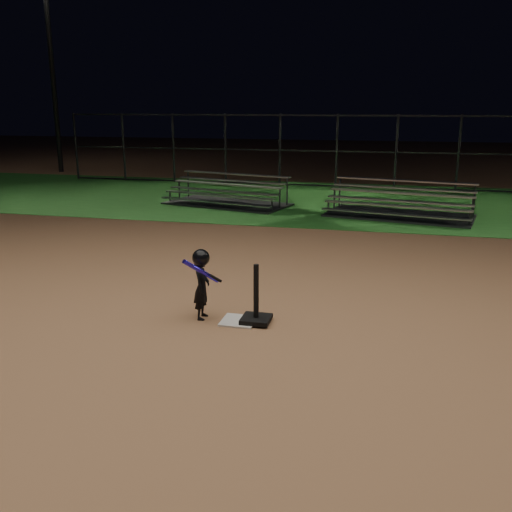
{
  "coord_description": "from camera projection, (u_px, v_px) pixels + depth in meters",
  "views": [
    {
      "loc": [
        1.86,
        -6.79,
        2.81
      ],
      "look_at": [
        0.0,
        1.0,
        0.65
      ],
      "focal_mm": 39.48,
      "sensor_mm": 36.0,
      "label": 1
    }
  ],
  "objects": [
    {
      "name": "grass_strip",
      "position": [
        325.0,
        201.0,
        16.91
      ],
      "size": [
        60.0,
        8.0,
        0.01
      ],
      "primitive_type": "cube",
      "color": "#1E571C",
      "rests_on": "ground"
    },
    {
      "name": "home_plate",
      "position": [
        239.0,
        321.0,
        7.52
      ],
      "size": [
        0.45,
        0.45,
        0.02
      ],
      "primitive_type": "cube",
      "color": "beige",
      "rests_on": "ground"
    },
    {
      "name": "ground",
      "position": [
        239.0,
        322.0,
        7.53
      ],
      "size": [
        80.0,
        80.0,
        0.0
      ],
      "primitive_type": "plane",
      "color": "#976844",
      "rests_on": "ground"
    },
    {
      "name": "bleacher_right",
      "position": [
        399.0,
        210.0,
        14.49
      ],
      "size": [
        3.93,
        2.46,
        0.89
      ],
      "rotation": [
        0.0,
        0.0,
        -0.2
      ],
      "color": "#B8B8BD",
      "rests_on": "ground"
    },
    {
      "name": "light_pole_left",
      "position": [
        50.0,
        50.0,
        22.96
      ],
      "size": [
        0.9,
        0.53,
        8.3
      ],
      "color": "#2D2D30",
      "rests_on": "ground"
    },
    {
      "name": "bleacher_left",
      "position": [
        227.0,
        199.0,
        16.22
      ],
      "size": [
        3.81,
        2.52,
        0.86
      ],
      "rotation": [
        0.0,
        0.0,
        -0.25
      ],
      "color": "#B0B0B5",
      "rests_on": "ground"
    },
    {
      "name": "backstop_fence",
      "position": [
        337.0,
        151.0,
        19.41
      ],
      "size": [
        20.08,
        0.08,
        2.5
      ],
      "color": "#38383D",
      "rests_on": "ground"
    },
    {
      "name": "batting_tee",
      "position": [
        256.0,
        311.0,
        7.44
      ],
      "size": [
        0.38,
        0.38,
        0.79
      ],
      "color": "black",
      "rests_on": "home_plate"
    },
    {
      "name": "child_batter",
      "position": [
        202.0,
        282.0,
        7.52
      ],
      "size": [
        0.42,
        0.55,
        0.97
      ],
      "rotation": [
        0.0,
        0.0,
        1.64
      ],
      "color": "black",
      "rests_on": "ground"
    }
  ]
}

